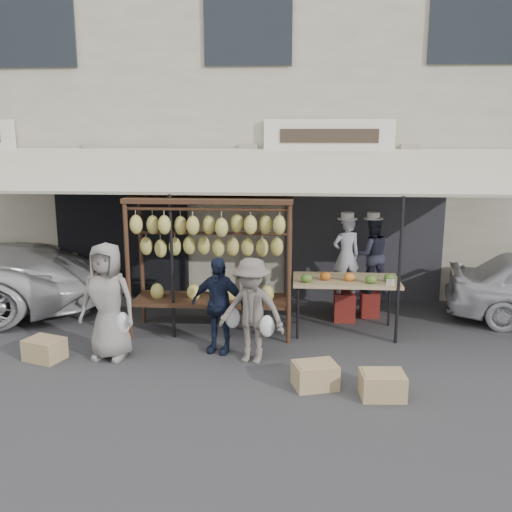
{
  "coord_description": "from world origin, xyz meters",
  "views": [
    {
      "loc": [
        0.94,
        -7.38,
        3.23
      ],
      "look_at": [
        0.3,
        1.4,
        1.3
      ],
      "focal_mm": 40.0,
      "sensor_mm": 36.0,
      "label": 1
    }
  ],
  "objects_px": {
    "crate_near_a": "(315,375)",
    "crate_far": "(45,349)",
    "banana_rack": "(210,239)",
    "customer_mid": "(218,305)",
    "crate_near_b": "(382,385)",
    "produce_table": "(346,281)",
    "vendor_left": "(346,255)",
    "customer_right": "(252,311)",
    "customer_left": "(108,301)",
    "vendor_right": "(372,255)"
  },
  "relations": [
    {
      "from": "crate_near_a",
      "to": "crate_far",
      "type": "bearing_deg",
      "value": 170.74
    },
    {
      "from": "banana_rack",
      "to": "crate_near_a",
      "type": "relative_size",
      "value": 4.84
    },
    {
      "from": "customer_mid",
      "to": "crate_near_b",
      "type": "distance_m",
      "value": 2.67
    },
    {
      "from": "produce_table",
      "to": "vendor_left",
      "type": "distance_m",
      "value": 0.69
    },
    {
      "from": "vendor_left",
      "to": "crate_near_b",
      "type": "bearing_deg",
      "value": 77.93
    },
    {
      "from": "vendor_left",
      "to": "crate_far",
      "type": "height_order",
      "value": "vendor_left"
    },
    {
      "from": "customer_mid",
      "to": "customer_right",
      "type": "bearing_deg",
      "value": -16.59
    },
    {
      "from": "customer_left",
      "to": "crate_near_a",
      "type": "height_order",
      "value": "customer_left"
    },
    {
      "from": "customer_mid",
      "to": "crate_near_a",
      "type": "xyz_separation_m",
      "value": [
        1.41,
        -1.13,
        -0.56
      ]
    },
    {
      "from": "crate_near_b",
      "to": "crate_far",
      "type": "xyz_separation_m",
      "value": [
        -4.69,
        0.86,
        -0.01
      ]
    },
    {
      "from": "produce_table",
      "to": "customer_left",
      "type": "relative_size",
      "value": 1.0
    },
    {
      "from": "crate_near_a",
      "to": "crate_far",
      "type": "distance_m",
      "value": 3.92
    },
    {
      "from": "customer_mid",
      "to": "banana_rack",
      "type": "bearing_deg",
      "value": 121.74
    },
    {
      "from": "banana_rack",
      "to": "crate_near_a",
      "type": "distance_m",
      "value": 2.87
    },
    {
      "from": "customer_right",
      "to": "banana_rack",
      "type": "bearing_deg",
      "value": 140.67
    },
    {
      "from": "vendor_left",
      "to": "customer_right",
      "type": "xyz_separation_m",
      "value": [
        -1.46,
        -1.92,
        -0.41
      ]
    },
    {
      "from": "crate_far",
      "to": "customer_right",
      "type": "bearing_deg",
      "value": 3.06
    },
    {
      "from": "produce_table",
      "to": "vendor_left",
      "type": "bearing_deg",
      "value": 86.62
    },
    {
      "from": "produce_table",
      "to": "customer_mid",
      "type": "height_order",
      "value": "customer_mid"
    },
    {
      "from": "crate_near_b",
      "to": "customer_left",
      "type": "bearing_deg",
      "value": 165.04
    },
    {
      "from": "customer_mid",
      "to": "customer_right",
      "type": "relative_size",
      "value": 0.96
    },
    {
      "from": "customer_mid",
      "to": "customer_right",
      "type": "height_order",
      "value": "customer_right"
    },
    {
      "from": "banana_rack",
      "to": "vendor_left",
      "type": "relative_size",
      "value": 1.97
    },
    {
      "from": "customer_left",
      "to": "customer_mid",
      "type": "distance_m",
      "value": 1.59
    },
    {
      "from": "vendor_left",
      "to": "customer_mid",
      "type": "height_order",
      "value": "vendor_left"
    },
    {
      "from": "crate_near_a",
      "to": "crate_near_b",
      "type": "height_order",
      "value": "same"
    },
    {
      "from": "banana_rack",
      "to": "customer_right",
      "type": "bearing_deg",
      "value": -55.97
    },
    {
      "from": "crate_near_b",
      "to": "crate_near_a",
      "type": "bearing_deg",
      "value": 164.73
    },
    {
      "from": "customer_mid",
      "to": "crate_far",
      "type": "relative_size",
      "value": 2.79
    },
    {
      "from": "customer_right",
      "to": "customer_mid",
      "type": "bearing_deg",
      "value": 164.14
    },
    {
      "from": "customer_mid",
      "to": "crate_near_b",
      "type": "relative_size",
      "value": 2.7
    },
    {
      "from": "customer_left",
      "to": "customer_mid",
      "type": "height_order",
      "value": "customer_left"
    },
    {
      "from": "customer_right",
      "to": "crate_far",
      "type": "distance_m",
      "value": 3.05
    },
    {
      "from": "banana_rack",
      "to": "customer_left",
      "type": "distance_m",
      "value": 1.87
    },
    {
      "from": "vendor_right",
      "to": "crate_far",
      "type": "height_order",
      "value": "vendor_right"
    },
    {
      "from": "vendor_left",
      "to": "customer_left",
      "type": "relative_size",
      "value": 0.78
    },
    {
      "from": "banana_rack",
      "to": "customer_right",
      "type": "distance_m",
      "value": 1.56
    },
    {
      "from": "vendor_left",
      "to": "crate_near_a",
      "type": "height_order",
      "value": "vendor_left"
    },
    {
      "from": "customer_right",
      "to": "crate_near_b",
      "type": "relative_size",
      "value": 2.82
    },
    {
      "from": "vendor_right",
      "to": "customer_right",
      "type": "bearing_deg",
      "value": 40.6
    },
    {
      "from": "banana_rack",
      "to": "customer_right",
      "type": "height_order",
      "value": "banana_rack"
    },
    {
      "from": "produce_table",
      "to": "customer_mid",
      "type": "xyz_separation_m",
      "value": [
        -1.95,
        -0.96,
        -0.14
      ]
    },
    {
      "from": "crate_near_b",
      "to": "crate_far",
      "type": "bearing_deg",
      "value": 169.66
    },
    {
      "from": "crate_near_b",
      "to": "banana_rack",
      "type": "bearing_deg",
      "value": 139.15
    },
    {
      "from": "vendor_left",
      "to": "crate_near_a",
      "type": "relative_size",
      "value": 2.46
    },
    {
      "from": "customer_right",
      "to": "vendor_left",
      "type": "bearing_deg",
      "value": 69.35
    },
    {
      "from": "customer_mid",
      "to": "crate_near_a",
      "type": "relative_size",
      "value": 2.69
    },
    {
      "from": "customer_right",
      "to": "crate_far",
      "type": "bearing_deg",
      "value": -160.3
    },
    {
      "from": "customer_left",
      "to": "crate_near_a",
      "type": "relative_size",
      "value": 3.17
    },
    {
      "from": "banana_rack",
      "to": "customer_left",
      "type": "relative_size",
      "value": 1.53
    }
  ]
}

